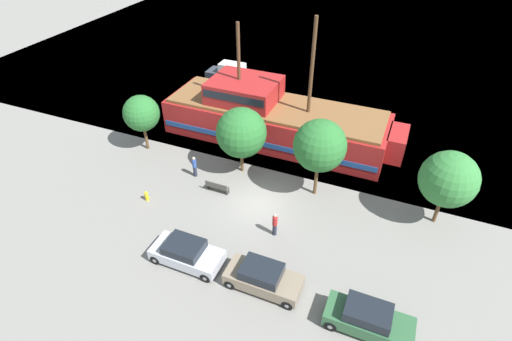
# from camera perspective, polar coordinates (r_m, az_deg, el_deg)

# --- Properties ---
(ground_plane) EXTENTS (160.00, 160.00, 0.00)m
(ground_plane) POSITION_cam_1_polar(r_m,az_deg,el_deg) (27.78, 0.28, -4.74)
(ground_plane) COLOR gray
(water_surface) EXTENTS (80.00, 80.00, 0.00)m
(water_surface) POSITION_cam_1_polar(r_m,az_deg,el_deg) (66.32, 15.92, 19.42)
(water_surface) COLOR #38667F
(water_surface) RESTS_ON ground
(pirate_ship) EXTENTS (19.81, 5.71, 10.55)m
(pirate_ship) POSITION_cam_1_polar(r_m,az_deg,el_deg) (33.83, 2.47, 7.43)
(pirate_ship) COLOR #A31E1E
(pirate_ship) RESTS_ON water_surface
(moored_boat_dockside) EXTENTS (6.82, 2.05, 1.78)m
(moored_boat_dockside) POSITION_cam_1_polar(r_m,az_deg,el_deg) (45.15, -2.97, 13.60)
(moored_boat_dockside) COLOR #2D333D
(moored_boat_dockside) RESTS_ON water_surface
(parked_car_curb_front) EXTENTS (4.21, 1.86, 1.53)m
(parked_car_curb_front) POSITION_cam_1_polar(r_m,az_deg,el_deg) (22.49, 1.01, -15.05)
(parked_car_curb_front) COLOR #7F705B
(parked_car_curb_front) RESTS_ON ground_plane
(parked_car_curb_mid) EXTENTS (4.32, 1.79, 1.59)m
(parked_car_curb_mid) POSITION_cam_1_polar(r_m,az_deg,el_deg) (21.72, 15.76, -19.75)
(parked_car_curb_mid) COLOR #2D5B38
(parked_car_curb_mid) RESTS_ON ground_plane
(parked_car_curb_rear) EXTENTS (4.19, 1.95, 1.45)m
(parked_car_curb_rear) POSITION_cam_1_polar(r_m,az_deg,el_deg) (24.00, -9.92, -11.52)
(parked_car_curb_rear) COLOR #B7BCC6
(parked_car_curb_rear) RESTS_ON ground_plane
(fire_hydrant) EXTENTS (0.42, 0.25, 0.76)m
(fire_hydrant) POSITION_cam_1_polar(r_m,az_deg,el_deg) (28.81, -15.38, -3.48)
(fire_hydrant) COLOR yellow
(fire_hydrant) RESTS_ON ground_plane
(bench_promenade_east) EXTENTS (1.70, 0.45, 0.85)m
(bench_promenade_east) POSITION_cam_1_polar(r_m,az_deg,el_deg) (28.62, -5.60, -2.33)
(bench_promenade_east) COLOR #4C4742
(bench_promenade_east) RESTS_ON ground_plane
(pedestrian_walking_near) EXTENTS (0.32, 0.32, 1.73)m
(pedestrian_walking_near) POSITION_cam_1_polar(r_m,az_deg,el_deg) (25.07, 2.70, -7.66)
(pedestrian_walking_near) COLOR #232838
(pedestrian_walking_near) RESTS_ON ground_plane
(pedestrian_walking_far) EXTENTS (0.32, 0.32, 1.72)m
(pedestrian_walking_far) POSITION_cam_1_polar(r_m,az_deg,el_deg) (30.05, -8.77, 0.58)
(pedestrian_walking_far) COLOR #232838
(pedestrian_walking_far) RESTS_ON ground_plane
(tree_row_east) EXTENTS (2.86, 2.86, 4.71)m
(tree_row_east) POSITION_cam_1_polar(r_m,az_deg,el_deg) (32.85, -16.06, 7.85)
(tree_row_east) COLOR brown
(tree_row_east) RESTS_ON ground_plane
(tree_row_mideast) EXTENTS (3.69, 3.69, 5.24)m
(tree_row_mideast) POSITION_cam_1_polar(r_m,az_deg,el_deg) (28.87, -2.12, 5.40)
(tree_row_mideast) COLOR brown
(tree_row_mideast) RESTS_ON ground_plane
(tree_row_midwest) EXTENTS (3.55, 3.55, 5.83)m
(tree_row_midwest) POSITION_cam_1_polar(r_m,az_deg,el_deg) (26.55, 9.10, 3.51)
(tree_row_midwest) COLOR brown
(tree_row_midwest) RESTS_ON ground_plane
(tree_row_west) EXTENTS (3.53, 3.53, 5.26)m
(tree_row_west) POSITION_cam_1_polar(r_m,az_deg,el_deg) (26.91, 25.81, -1.14)
(tree_row_west) COLOR brown
(tree_row_west) RESTS_ON ground_plane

